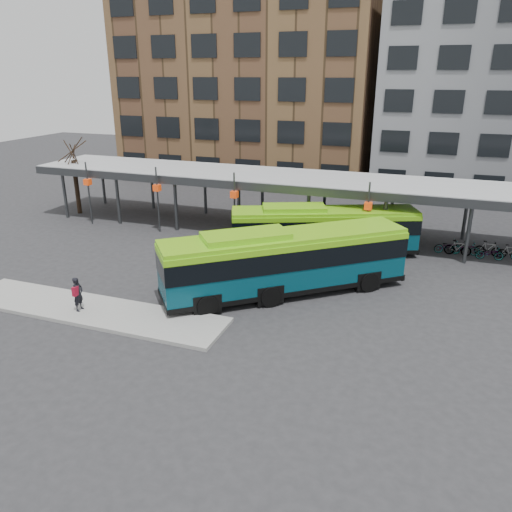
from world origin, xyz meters
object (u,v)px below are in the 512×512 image
(tree, at_px, (76,184))
(bus_front, at_px, (284,260))
(bus_rear, at_px, (323,229))
(pedestrian, at_px, (78,294))

(tree, distance_m, bus_front, 22.90)
(tree, height_order, bus_rear, tree)
(bus_front, relative_size, pedestrian, 6.96)
(bus_front, bearing_deg, pedestrian, 174.38)
(bus_front, height_order, pedestrian, bus_front)
(bus_rear, bearing_deg, tree, 150.10)
(bus_rear, distance_m, pedestrian, 15.51)
(tree, xyz_separation_m, pedestrian, (12.12, -15.31, -1.39))
(bus_rear, relative_size, pedestrian, 6.92)
(bus_front, height_order, bus_rear, bus_front)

